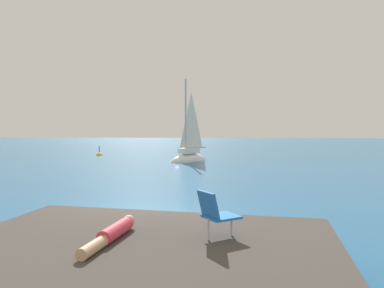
{
  "coord_description": "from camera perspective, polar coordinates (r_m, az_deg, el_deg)",
  "views": [
    {
      "loc": [
        1.85,
        -9.27,
        2.62
      ],
      "look_at": [
        -0.38,
        14.4,
        1.52
      ],
      "focal_mm": 34.18,
      "sensor_mm": 36.0,
      "label": 1
    }
  ],
  "objects": [
    {
      "name": "beach_chair",
      "position": [
        6.08,
        3.71,
        -10.53
      ],
      "size": [
        0.76,
        0.74,
        0.8
      ],
      "rotation": [
        0.0,
        0.0,
        0.63
      ],
      "color": "blue",
      "rests_on": "shore_ledge"
    },
    {
      "name": "sailboat_near",
      "position": [
        27.9,
        -0.48,
        -1.98
      ],
      "size": [
        3.17,
        3.61,
        6.87
      ],
      "rotation": [
        0.0,
        0.0,
        4.06
      ],
      "color": "white",
      "rests_on": "ground"
    },
    {
      "name": "shore_ledge",
      "position": [
        6.29,
        -7.23,
        -18.07
      ],
      "size": [
        6.6,
        4.78,
        0.79
      ],
      "primitive_type": "cube",
      "rotation": [
        0.0,
        0.0,
        -0.12
      ],
      "color": "#423D38",
      "rests_on": "ground"
    },
    {
      "name": "boulder_seaward",
      "position": [
        9.23,
        -14.75,
        -13.93
      ],
      "size": [
        1.04,
        1.14,
        0.68
      ],
      "primitive_type": "cube",
      "rotation": [
        0.16,
        -0.15,
        0.95
      ],
      "color": "#393932",
      "rests_on": "ground"
    },
    {
      "name": "marker_buoy",
      "position": [
        34.76,
        -14.26,
        -1.75
      ],
      "size": [
        0.56,
        0.56,
        1.13
      ],
      "color": "yellow",
      "rests_on": "ground"
    },
    {
      "name": "person_sunbather",
      "position": [
        6.2,
        -12.36,
        -13.45
      ],
      "size": [
        0.42,
        1.76,
        0.25
      ],
      "rotation": [
        0.0,
        0.0,
        4.58
      ],
      "color": "#DB384C",
      "rests_on": "shore_ledge"
    },
    {
      "name": "boulder_inland",
      "position": [
        8.08,
        -4.18,
        -16.28
      ],
      "size": [
        1.02,
        1.01,
        0.53
      ],
      "primitive_type": "cube",
      "rotation": [
        0.19,
        0.01,
        2.45
      ],
      "color": "#46423A",
      "rests_on": "ground"
    },
    {
      "name": "ground_plane",
      "position": [
        9.81,
        -5.82,
        -12.85
      ],
      "size": [
        160.0,
        160.0,
        0.0
      ],
      "primitive_type": "plane",
      "color": "#236093"
    }
  ]
}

